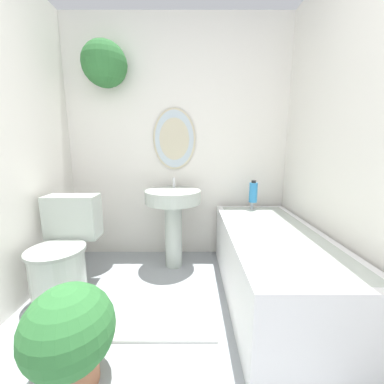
{
  "coord_description": "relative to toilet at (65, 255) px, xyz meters",
  "views": [
    {
      "loc": [
        0.14,
        -0.23,
        1.15
      ],
      "look_at": [
        0.14,
        1.38,
        0.84
      ],
      "focal_mm": 22.0,
      "sensor_mm": 36.0,
      "label": 1
    }
  ],
  "objects": [
    {
      "name": "bath_mat",
      "position": [
        0.81,
        -0.26,
        -0.32
      ],
      "size": [
        0.67,
        0.43,
        0.02
      ],
      "color": "silver",
      "rests_on": "ground_plane"
    },
    {
      "name": "shampoo_bottle",
      "position": [
        1.58,
        0.57,
        0.38
      ],
      "size": [
        0.08,
        0.08,
        0.21
      ],
      "color": "#2D84C6",
      "rests_on": "bathtub"
    },
    {
      "name": "wall_back",
      "position": [
        0.73,
        0.78,
        0.99
      ],
      "size": [
        2.34,
        0.41,
        2.4
      ],
      "color": "silver",
      "rests_on": "ground_plane"
    },
    {
      "name": "wall_right",
      "position": [
        1.98,
        -0.34,
        0.87
      ],
      "size": [
        0.06,
        2.34,
        2.4
      ],
      "color": "silver",
      "rests_on": "ground_plane"
    },
    {
      "name": "bathtub",
      "position": [
        1.59,
        -0.03,
        -0.05
      ],
      "size": [
        0.68,
        1.51,
        0.62
      ],
      "color": "silver",
      "rests_on": "ground_plane"
    },
    {
      "name": "potted_plant",
      "position": [
        0.4,
        -0.71,
        -0.05
      ],
      "size": [
        0.42,
        0.42,
        0.51
      ],
      "color": "#9E6042",
      "rests_on": "ground_plane"
    },
    {
      "name": "toilet",
      "position": [
        0.0,
        0.0,
        0.0
      ],
      "size": [
        0.41,
        0.58,
        0.76
      ],
      "color": "#B2BCB2",
      "rests_on": "ground_plane"
    },
    {
      "name": "pedestal_sink",
      "position": [
        0.81,
        0.47,
        0.23
      ],
      "size": [
        0.52,
        0.52,
        0.85
      ],
      "color": "#B2BCB2",
      "rests_on": "ground_plane"
    }
  ]
}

